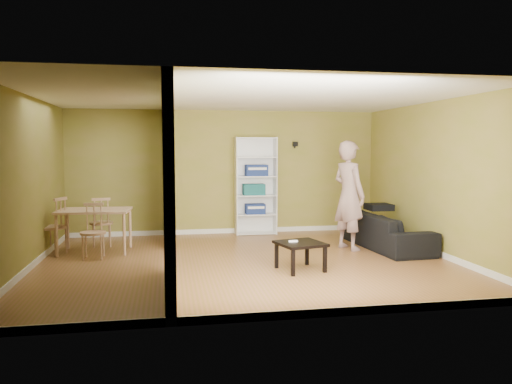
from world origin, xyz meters
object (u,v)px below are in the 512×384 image
(person, at_px, (349,186))
(chair_near, at_px, (93,231))
(chair_far, at_px, (101,222))
(sofa, at_px, (387,226))
(coffee_table, at_px, (300,246))
(bookshelf, at_px, (255,186))
(dining_table, at_px, (95,214))
(chair_left, at_px, (52,226))

(person, relative_size, chair_near, 2.51)
(chair_near, xyz_separation_m, chair_far, (-0.00, 1.07, 0.00))
(sofa, xyz_separation_m, coffee_table, (-1.99, -1.34, -0.05))
(sofa, distance_m, bookshelf, 2.92)
(bookshelf, distance_m, dining_table, 3.40)
(sofa, bearing_deg, chair_left, 81.48)
(person, distance_m, bookshelf, 2.36)
(sofa, distance_m, dining_table, 5.21)
(bookshelf, bearing_deg, coffee_table, -88.28)
(dining_table, distance_m, chair_left, 0.72)
(dining_table, bearing_deg, bookshelf, 24.36)
(person, distance_m, chair_near, 4.46)
(chair_near, bearing_deg, sofa, 0.68)
(person, bearing_deg, bookshelf, 13.95)
(sofa, xyz_separation_m, bookshelf, (-2.09, 1.95, 0.61))
(dining_table, bearing_deg, person, -6.78)
(person, bearing_deg, coffee_table, 116.00)
(bookshelf, height_order, chair_left, bookshelf)
(bookshelf, relative_size, chair_left, 2.08)
(bookshelf, bearing_deg, chair_far, -164.28)
(person, xyz_separation_m, chair_near, (-4.40, -0.01, -0.69))
(dining_table, bearing_deg, chair_far, 85.57)
(person, xyz_separation_m, chair_left, (-5.14, 0.48, -0.65))
(coffee_table, bearing_deg, dining_table, 149.24)
(person, relative_size, bookshelf, 1.12)
(coffee_table, relative_size, chair_left, 0.64)
(person, bearing_deg, sofa, -113.27)
(coffee_table, height_order, chair_near, chair_near)
(person, bearing_deg, chair_near, 68.77)
(coffee_table, distance_m, chair_near, 3.43)
(coffee_table, bearing_deg, person, 47.29)
(person, bearing_deg, chair_left, 63.40)
(chair_left, bearing_deg, sofa, 107.68)
(sofa, height_order, dining_table, sofa)
(bookshelf, distance_m, chair_far, 3.21)
(sofa, distance_m, person, 1.03)
(coffee_table, relative_size, chair_far, 0.69)
(coffee_table, xyz_separation_m, chair_left, (-3.87, 1.84, 0.13))
(person, height_order, bookshelf, person)
(person, relative_size, chair_far, 2.49)
(person, distance_m, chair_left, 5.20)
(chair_left, bearing_deg, person, 107.27)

